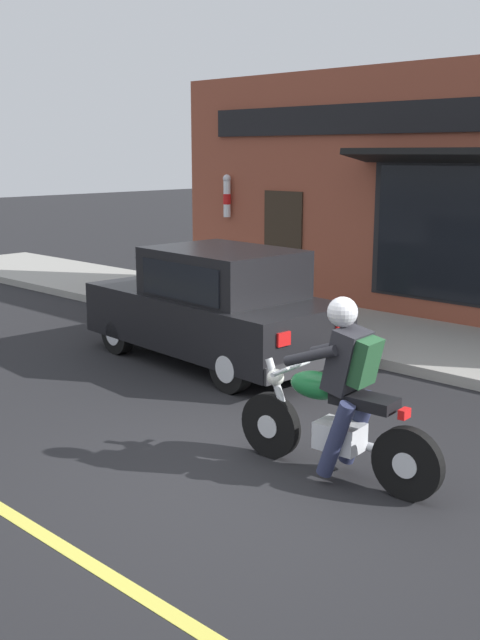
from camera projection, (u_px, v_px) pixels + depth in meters
name	position (u px, v px, depth m)	size (l,w,h in m)	color
ground_plane	(243.00, 475.00, 6.63)	(80.00, 80.00, 0.00)	black
sidewalk_curb	(317.00, 324.00, 12.16)	(2.60, 22.00, 0.14)	#9E9B93
storefront_building	(442.00, 197.00, 11.94)	(1.25, 11.09, 4.20)	brown
motorcycle_with_rider	(338.00, 404.00, 6.45)	(0.58, 2.02, 1.62)	black
car_hatchback	(214.00, 307.00, 10.06)	(1.91, 3.89, 1.57)	black
trash_bin	(295.00, 290.00, 12.03)	(0.56, 0.56, 0.98)	#23512D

